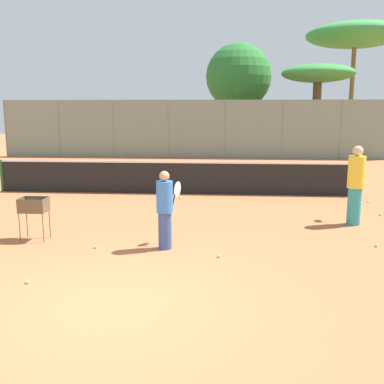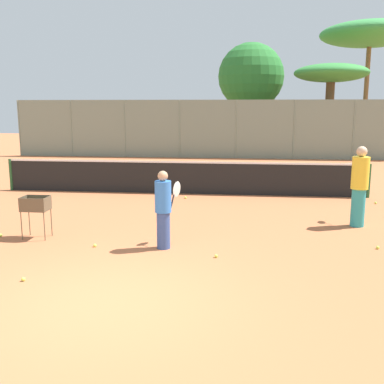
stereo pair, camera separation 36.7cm
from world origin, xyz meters
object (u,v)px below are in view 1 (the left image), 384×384
tennis_net (176,177)px  parked_car (301,141)px  ball_cart (34,208)px  player_red_cap (165,209)px  player_white_outfit (355,185)px

tennis_net → parked_car: size_ratio=2.83×
ball_cart → parked_car: (8.89, 20.40, -0.02)m
parked_car → tennis_net: bearing=-113.2°
tennis_net → player_red_cap: bearing=-85.9°
player_red_cap → ball_cart: bearing=105.3°
tennis_net → player_red_cap: (0.41, -5.76, 0.25)m
tennis_net → ball_cart: (-2.45, -5.36, 0.13)m
player_red_cap → parked_car: bearing=7.2°
ball_cart → parked_car: parked_car is taller
player_white_outfit → ball_cart: 7.38m
player_white_outfit → player_red_cap: player_white_outfit is taller
tennis_net → player_white_outfit: 5.92m
player_white_outfit → parked_car: bearing=-2.5°
tennis_net → player_white_outfit: size_ratio=6.22×
tennis_net → player_red_cap: size_ratio=7.54×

